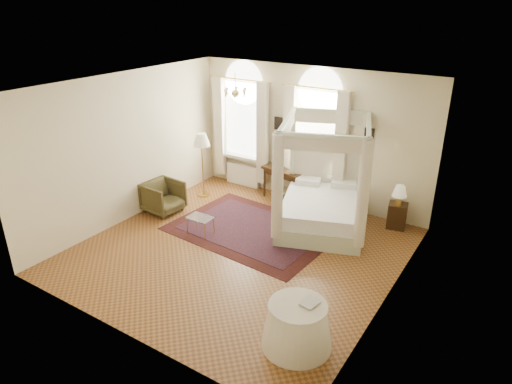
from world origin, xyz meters
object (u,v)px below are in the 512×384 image
writing_desk (285,173)px  side_table (297,325)px  nightstand (397,216)px  floor_lamp (202,143)px  canopy_bed (322,205)px  coffee_table (200,219)px  stool (284,193)px  armchair (163,197)px

writing_desk → side_table: bearing=-58.5°
nightstand → floor_lamp: floor_lamp is taller
canopy_bed → writing_desk: (-1.44, 0.90, 0.16)m
writing_desk → coffee_table: writing_desk is taller
stool → floor_lamp: (-2.07, -0.51, 1.04)m
floor_lamp → armchair: bearing=-99.0°
canopy_bed → side_table: size_ratio=2.58×
writing_desk → stool: size_ratio=2.44×
writing_desk → coffee_table: size_ratio=2.13×
side_table → writing_desk: bearing=121.5°
armchair → coffee_table: (1.43, -0.38, -0.03)m
writing_desk → armchair: 3.02m
stool → armchair: armchair is taller
canopy_bed → side_table: canopy_bed is taller
nightstand → floor_lamp: size_ratio=0.35×
nightstand → stool: bearing=-171.0°
writing_desk → floor_lamp: bearing=-153.5°
floor_lamp → nightstand: bearing=11.1°
side_table → floor_lamp: bearing=142.3°
armchair → side_table: armchair is taller
nightstand → coffee_table: nightstand is taller
armchair → floor_lamp: size_ratio=0.50×
stool → armchair: bearing=-142.1°
nightstand → armchair: armchair is taller
armchair → writing_desk: bearing=-39.8°
writing_desk → coffee_table: (-0.63, -2.56, -0.36)m
nightstand → side_table: (-0.11, -4.49, 0.07)m
armchair → floor_lamp: bearing=-5.5°
writing_desk → side_table: writing_desk is taller
canopy_bed → nightstand: 1.70m
stool → side_table: size_ratio=0.47×
stool → floor_lamp: floor_lamp is taller
nightstand → stool: size_ratio=1.17×
coffee_table → floor_lamp: 2.31m
canopy_bed → side_table: (1.30, -3.59, -0.20)m
nightstand → armchair: size_ratio=0.70×
nightstand → floor_lamp: 4.93m
canopy_bed → coffee_table: bearing=-141.4°
nightstand → side_table: side_table is taller
canopy_bed → nightstand: (1.41, 0.90, -0.27)m
nightstand → floor_lamp: bearing=-168.9°
canopy_bed → armchair: size_ratio=3.29×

